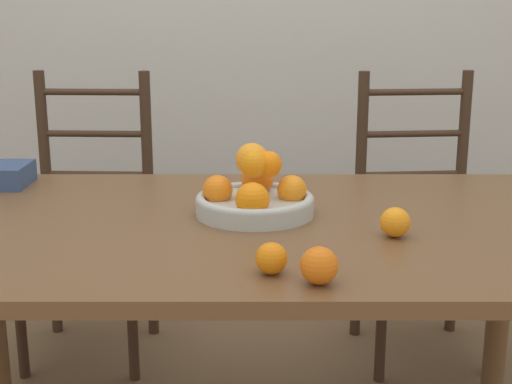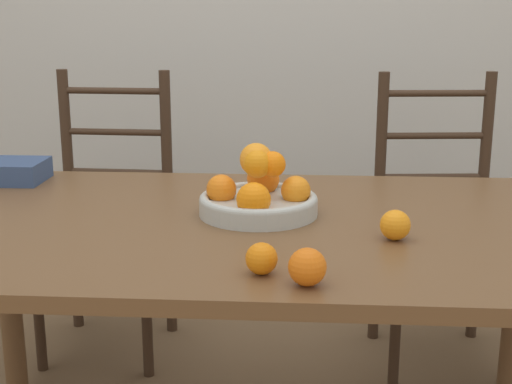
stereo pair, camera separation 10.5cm
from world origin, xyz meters
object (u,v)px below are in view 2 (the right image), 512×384
(orange_loose_2, at_px, (307,267))
(chair_right, at_px, (440,227))
(chair_left, at_px, (108,221))
(book_stack, at_px, (13,171))
(orange_loose_1, at_px, (262,259))
(fruit_bowl, at_px, (259,195))
(orange_loose_0, at_px, (395,225))

(orange_loose_2, distance_m, chair_right, 1.32)
(chair_left, xyz_separation_m, book_stack, (-0.15, -0.44, 0.28))
(orange_loose_1, height_order, orange_loose_2, orange_loose_2)
(fruit_bowl, bearing_deg, orange_loose_2, -75.56)
(fruit_bowl, distance_m, orange_loose_2, 0.47)
(orange_loose_0, height_order, book_stack, orange_loose_0)
(chair_left, bearing_deg, fruit_bowl, -48.86)
(orange_loose_2, bearing_deg, chair_right, 68.56)
(orange_loose_0, distance_m, orange_loose_1, 0.36)
(orange_loose_0, bearing_deg, fruit_bowl, 149.99)
(orange_loose_1, xyz_separation_m, orange_loose_2, (0.09, -0.05, 0.00))
(chair_left, height_order, book_stack, chair_left)
(orange_loose_2, xyz_separation_m, chair_left, (-0.71, 1.20, -0.28))
(chair_left, bearing_deg, book_stack, -106.64)
(book_stack, bearing_deg, fruit_bowl, -21.90)
(orange_loose_2, distance_m, book_stack, 1.15)
(fruit_bowl, xyz_separation_m, chair_left, (-0.59, 0.74, -0.30))
(chair_left, relative_size, book_stack, 5.46)
(orange_loose_2, relative_size, book_stack, 0.38)
(fruit_bowl, distance_m, chair_right, 0.99)
(chair_right, xyz_separation_m, book_stack, (-1.33, -0.44, 0.28))
(orange_loose_0, relative_size, orange_loose_1, 1.08)
(orange_loose_1, bearing_deg, orange_loose_0, 39.34)
(fruit_bowl, relative_size, chair_left, 0.29)
(orange_loose_0, distance_m, orange_loose_2, 0.34)
(orange_loose_2, bearing_deg, orange_loose_0, 55.54)
(orange_loose_2, relative_size, chair_left, 0.07)
(chair_right, bearing_deg, book_stack, -167.20)
(orange_loose_0, relative_size, orange_loose_2, 0.95)
(fruit_bowl, xyz_separation_m, orange_loose_1, (0.03, -0.41, -0.02))
(chair_left, relative_size, chair_right, 1.00)
(chair_left, height_order, chair_right, same)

